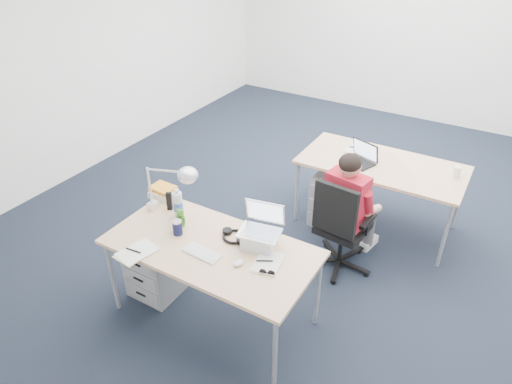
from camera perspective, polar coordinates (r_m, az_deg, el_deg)
floor at (r=4.99m, az=6.80°, el=-3.63°), size 7.00×7.00×0.00m
room at (r=4.24m, az=8.31°, el=15.60°), size 6.02×7.02×2.80m
desk_near at (r=3.49m, az=-5.64°, el=-7.31°), size 1.60×0.80×0.73m
desk_far at (r=4.72m, az=15.41°, el=2.95°), size 1.60×0.80×0.73m
office_chair at (r=4.28m, az=10.40°, el=-6.23°), size 0.66×0.66×0.96m
seated_person at (r=4.23m, az=11.91°, el=-1.84°), size 0.42×0.67×1.16m
drawer_pedestal_near at (r=4.08m, az=-11.95°, el=-8.60°), size 0.40×0.50×0.55m
drawer_pedestal_far at (r=4.90m, az=9.82°, el=-0.70°), size 0.40×0.50×0.55m
silver_laptop at (r=3.34m, az=0.45°, el=-4.56°), size 0.35×0.29×0.32m
wireless_keyboard at (r=3.39m, az=-6.74°, el=-7.57°), size 0.30×0.14×0.01m
computer_mouse at (r=3.27m, az=-2.20°, el=-8.86°), size 0.07×0.10×0.03m
headphones at (r=3.51m, az=-2.76°, el=-5.49°), size 0.27×0.24×0.04m
can_koozie at (r=3.58m, az=-9.79°, el=-4.38°), size 0.10×0.10×0.12m
water_bottle at (r=3.74m, az=-9.75°, el=-1.36°), size 0.09×0.09×0.25m
bear_figurine at (r=3.65m, az=-9.40°, el=-3.13°), size 0.10×0.08×0.16m
book_stack at (r=4.05m, az=-11.50°, el=-0.01°), size 0.26×0.23×0.10m
cordless_phone at (r=3.86m, az=-10.79°, el=-1.13°), size 0.05×0.04×0.17m
papers_left at (r=3.49m, az=-14.83°, el=-7.30°), size 0.24×0.31×0.01m
papers_right at (r=3.29m, az=1.33°, el=-8.81°), size 0.23×0.29×0.01m
sunglasses at (r=3.20m, az=1.37°, el=-10.06°), size 0.12×0.08×0.03m
desk_lamp at (r=3.71m, az=-11.41°, el=0.65°), size 0.50×0.28×0.53m
dark_laptop at (r=4.60m, az=12.69°, el=4.79°), size 0.39×0.38×0.22m
far_cup at (r=4.68m, az=23.79°, el=2.35°), size 0.08×0.08×0.10m
far_papers at (r=4.92m, az=12.60°, el=5.27°), size 0.24×0.32×0.01m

